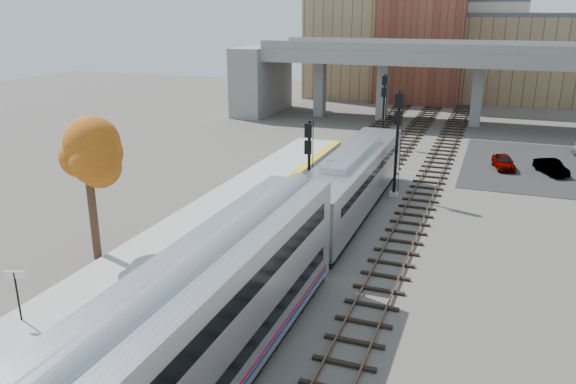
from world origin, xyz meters
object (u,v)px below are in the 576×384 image
Objects in this scene: coach at (157,374)px; signal_mast_near at (309,175)px; locomotive at (352,181)px; signal_mast_far at (383,111)px; tree at (87,157)px; car_a at (504,162)px; car_b at (551,167)px; signal_mast_mid at (397,144)px.

signal_mast_near reaches higher than coach.
signal_mast_far is (-2.10, 20.39, 1.21)m from locomotive.
signal_mast_far reaches higher than signal_mast_near.
coach is at bearing -87.20° from signal_mast_far.
coach is 3.82× the size of signal_mast_near.
locomotive is 20.53m from signal_mast_far.
locomotive is at bearing 46.41° from tree.
locomotive is at bearing -134.93° from car_a.
tree is at bearing 135.43° from coach.
coach is 6.86× the size of car_b.
signal_mast_mid is at bearing 60.50° from signal_mast_near.
locomotive is 19.89m from car_b.
signal_mast_far is 0.92× the size of tree.
signal_mast_mid is 2.09× the size of car_b.
signal_mast_far reaches higher than coach.
signal_mast_far reaches higher than locomotive.
car_b is at bearing 70.85° from coach.
signal_mast_mid is (2.00, 4.66, 1.61)m from locomotive.
signal_mast_near is 13.03m from tree.
car_a is (7.36, 10.62, -3.23)m from signal_mast_mid.
signal_mast_far reaches higher than car_b.
signal_mast_near is 0.93× the size of signal_mast_far.
signal_mast_far is at bearing 142.55° from car_a.
signal_mast_mid is (2.00, 27.26, 1.09)m from coach.
signal_mast_far is 33.37m from tree.
signal_mast_near is 0.86× the size of signal_mast_mid.
locomotive reaches higher than car_a.
car_a is at bearing 148.05° from car_b.
car_b is at bearing 47.76° from tree.
car_a is (9.36, 15.28, -1.62)m from locomotive.
coach is 3.55× the size of signal_mast_far.
signal_mast_mid is 16.26m from signal_mast_far.
tree is at bearing -140.65° from car_a.
car_a is at bearing 58.50° from locomotive.
signal_mast_near is 23.29m from car_b.
tree reaches higher than car_a.
signal_mast_mid is at bearing 51.24° from tree.
car_a is 3.69m from car_b.
tree is 2.11× the size of car_b.
tree is 34.21m from car_a.
locomotive is at bearing 90.00° from coach.
signal_mast_mid is at bearing -138.16° from car_a.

